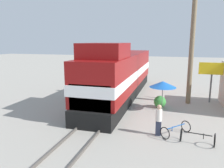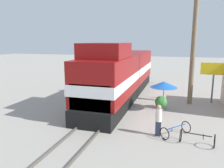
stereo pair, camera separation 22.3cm
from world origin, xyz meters
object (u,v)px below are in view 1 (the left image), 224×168
Objects in this scene: utility_pole at (192,43)px; vendor_umbrella at (163,84)px; billboard_sign at (212,72)px; bicycle at (176,129)px; person_bystander at (159,119)px; bicycle_spare at (197,137)px; locomotive at (120,75)px.

utility_pole is 4.38× the size of vendor_umbrella.
billboard_sign is 1.92× the size of bicycle.
person_bystander reaches higher than bicycle.
bicycle_spare is (-1.74, -8.52, -2.28)m from billboard_sign.
vendor_umbrella is 0.66× the size of billboard_sign.
utility_pole reaches higher than locomotive.
bicycle is at bearing -98.27° from utility_pole.
bicycle_spare is (2.08, -5.17, -1.66)m from vendor_umbrella.
billboard_sign is at bearing 23.46° from utility_pole.
billboard_sign is 1.92× the size of person_bystander.
utility_pole is 8.50m from person_bystander.
person_bystander is (4.02, -7.36, -1.19)m from locomotive.
utility_pole is at bearing 122.50° from bicycle.
billboard_sign is (1.80, 0.78, -2.36)m from utility_pole.
utility_pole is 8.44m from bicycle.
locomotive is at bearing 118.64° from person_bystander.
utility_pole is at bearing 51.78° from vendor_umbrella.
bicycle is (1.01, -4.39, -1.68)m from vendor_umbrella.
person_bystander is at bearing -89.11° from vendor_umbrella.
person_bystander is 1.16m from bicycle.
locomotive reaches higher than bicycle_spare.
person_bystander is at bearing -115.08° from billboard_sign.
vendor_umbrella is 1.26× the size of person_bystander.
locomotive reaches higher than bicycle.
billboard_sign is (3.82, 3.35, 0.61)m from vendor_umbrella.
vendor_umbrella is (3.94, -2.70, -0.14)m from locomotive.
billboard_sign is at bearing 41.25° from vendor_umbrella.
vendor_umbrella is (-2.03, -2.57, -2.98)m from utility_pole.
bicycle_spare is (2.01, -0.51, -0.61)m from person_bystander.
billboard_sign is (7.76, 0.65, 0.47)m from locomotive.
bicycle_spare reaches higher than bicycle.
locomotive is at bearing 178.80° from utility_pole.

